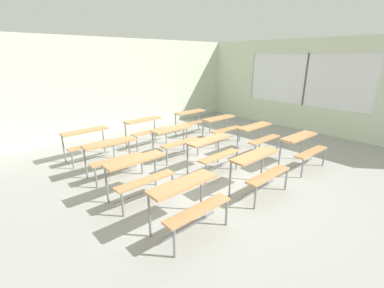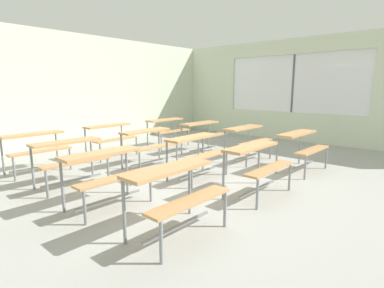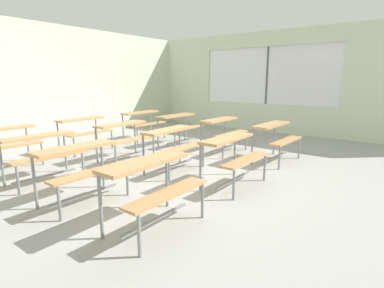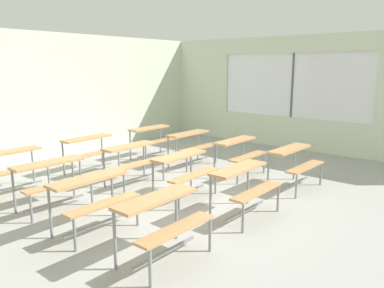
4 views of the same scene
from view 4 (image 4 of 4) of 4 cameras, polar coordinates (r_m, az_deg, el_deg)
The scene contains 15 objects.
ground at distance 6.40m, azimuth -1.34°, elevation -8.72°, with size 10.00×9.00×0.05m, color #9E9E99.
wall_back at distance 9.61m, azimuth -22.08°, elevation 6.66°, with size 10.00×0.12×3.00m, color beige.
wall_right at distance 10.26m, azimuth 18.15°, elevation 6.91°, with size 0.12×9.00×3.00m.
desk_bench_r0c0 at distance 4.36m, azimuth -4.46°, elevation -10.51°, with size 1.10×0.60×0.74m.
desk_bench_r0c1 at distance 5.61m, azimuth 7.99°, elevation -5.47°, with size 1.10×0.59×0.74m.
desk_bench_r0c2 at distance 7.10m, azimuth 15.34°, elevation -2.10°, with size 1.12×0.62×0.74m.
desk_bench_r1c0 at distance 5.23m, azimuth -14.76°, elevation -7.02°, with size 1.10×0.60×0.74m.
desk_bench_r1c1 at distance 6.34m, azimuth -1.20°, elevation -3.32°, with size 1.12×0.62×0.74m.
desk_bench_r1c2 at distance 7.69m, azimuth 7.19°, elevation -0.72°, with size 1.11×0.60×0.74m.
desk_bench_r2c0 at distance 6.25m, azimuth -20.50°, elevation -4.30°, with size 1.12×0.63×0.74m.
desk_bench_r2c1 at distance 7.18m, azimuth -8.90°, elevation -1.67°, with size 1.11×0.60×0.74m.
desk_bench_r2c2 at distance 8.42m, azimuth -0.04°, elevation 0.47°, with size 1.12×0.62×0.74m.
desk_bench_r3c0 at distance 7.33m, azimuth -25.67°, elevation -2.42°, with size 1.10×0.60×0.74m.
desk_bench_r3c1 at distance 8.16m, azimuth -15.17°, elevation -0.31°, with size 1.12×0.64×0.74m.
desk_bench_r3c2 at distance 9.20m, azimuth -6.01°, elevation 1.38°, with size 1.11×0.61×0.74m.
Camera 4 is at (-4.49, -3.97, 2.22)m, focal length 35.14 mm.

